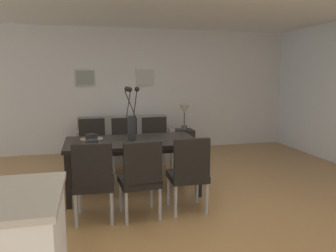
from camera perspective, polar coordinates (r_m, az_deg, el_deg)
name	(u,v)px	position (r m, az deg, el deg)	size (l,w,h in m)	color
ground_plane	(160,206)	(4.23, -1.32, -13.82)	(9.00, 9.00, 0.00)	#A87A47
back_wall_panel	(128,90)	(7.12, -6.97, 6.20)	(9.00, 0.10, 2.60)	silver
dining_table	(132,145)	(4.57, -6.30, -3.38)	(1.80, 0.95, 0.74)	black
dining_chair_near_left	(94,178)	(3.73, -12.83, -8.84)	(0.47, 0.47, 0.92)	black
dining_chair_near_right	(93,145)	(5.45, -12.97, -3.18)	(0.46, 0.46, 0.92)	black
dining_chair_far_left	(141,176)	(3.74, -4.76, -8.60)	(0.47, 0.47, 0.92)	black
dining_chair_far_right	(125,143)	(5.45, -7.47, -3.02)	(0.45, 0.45, 0.92)	black
dining_chair_mid_left	(189,171)	(3.91, 3.68, -7.78)	(0.45, 0.45, 0.92)	black
dining_chair_mid_right	(156,142)	(5.51, -2.12, -2.82)	(0.46, 0.46, 0.92)	black
centerpiece_vase	(132,120)	(4.51, -6.37, 1.08)	(0.21, 0.23, 0.73)	#232326
placemat_near_left	(92,145)	(4.31, -13.09, -3.24)	(0.32, 0.32, 0.01)	#7F705B
bowl_near_left	(92,142)	(4.30, -13.11, -2.76)	(0.17, 0.17, 0.07)	black
placemat_near_right	(92,139)	(4.73, -13.15, -2.17)	(0.32, 0.32, 0.01)	#7F705B
bowl_near_right	(92,136)	(4.72, -13.17, -1.73)	(0.17, 0.17, 0.07)	black
sofa	(125,144)	(6.51, -7.48, -3.13)	(1.79, 0.84, 0.80)	gray
side_table	(184,142)	(6.75, 2.82, -2.80)	(0.36, 0.36, 0.52)	black
table_lamp	(184,111)	(6.65, 2.86, 2.54)	(0.22, 0.22, 0.51)	#4C4C51
framed_picture_left	(85,78)	(6.99, -14.24, 8.13)	(0.41, 0.03, 0.33)	#B2ADA3
framed_picture_center	(145,78)	(7.09, -4.10, 8.39)	(0.37, 0.03, 0.34)	#B2ADA3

